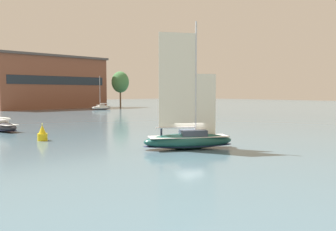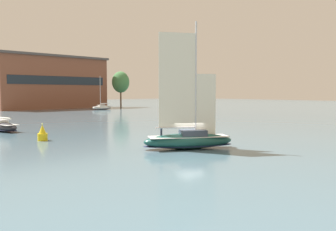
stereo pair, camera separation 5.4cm
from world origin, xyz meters
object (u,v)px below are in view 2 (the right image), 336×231
(sailboat_moored_far_slip, at_px, (2,126))
(sailboat_main, at_px, (189,139))
(tree_shore_center, at_px, (121,82))
(sailboat_moored_mid_channel, at_px, (102,107))
(channel_buoy, at_px, (42,134))

(sailboat_moored_far_slip, bearing_deg, sailboat_main, -70.83)
(tree_shore_center, distance_m, sailboat_moored_mid_channel, 20.30)
(sailboat_main, height_order, channel_buoy, sailboat_main)
(sailboat_main, height_order, sailboat_moored_far_slip, sailboat_main)
(sailboat_moored_mid_channel, bearing_deg, sailboat_moored_far_slip, -133.77)
(sailboat_main, xyz_separation_m, channel_buoy, (-8.64, 14.64, -0.21))
(channel_buoy, bearing_deg, tree_shore_center, 50.94)
(sailboat_main, xyz_separation_m, sailboat_moored_far_slip, (-9.58, 27.57, -0.27))
(sailboat_main, relative_size, sailboat_moored_mid_channel, 1.14)
(channel_buoy, bearing_deg, sailboat_moored_far_slip, 94.18)
(tree_shore_center, height_order, sailboat_main, tree_shore_center)
(sailboat_moored_far_slip, height_order, channel_buoy, sailboat_moored_far_slip)
(sailboat_moored_mid_channel, bearing_deg, channel_buoy, -125.54)
(sailboat_moored_mid_channel, distance_m, sailboat_moored_far_slip, 57.83)
(tree_shore_center, relative_size, sailboat_moored_mid_channel, 1.24)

